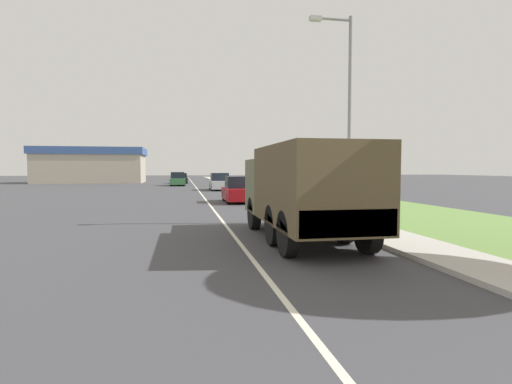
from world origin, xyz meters
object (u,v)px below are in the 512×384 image
car_second_ahead (220,182)px  car_third_ahead (178,180)px  lamp_post (345,101)px  car_nearest_ahead (240,191)px  car_fourth_ahead (181,179)px  military_truck (304,188)px

car_second_ahead → car_third_ahead: car_second_ahead is taller
lamp_post → car_third_ahead: bearing=100.4°
car_second_ahead → car_nearest_ahead: bearing=-90.4°
car_fourth_ahead → lamp_post: lamp_post is taller
car_third_ahead → lamp_post: bearing=-79.6°
military_truck → lamp_post: 5.28m
military_truck → car_second_ahead: bearing=89.6°
car_third_ahead → car_fourth_ahead: car_third_ahead is taller
car_nearest_ahead → lamp_post: bearing=-75.9°
car_fourth_ahead → car_second_ahead: bearing=-79.0°
car_third_ahead → lamp_post: size_ratio=0.58×
car_nearest_ahead → car_second_ahead: car_second_ahead is taller
military_truck → car_nearest_ahead: bearing=89.6°
car_third_ahead → car_fourth_ahead: (0.41, 8.04, -0.09)m
car_second_ahead → lamp_post: size_ratio=0.59×
car_nearest_ahead → military_truck: bearing=-90.4°
car_fourth_ahead → car_nearest_ahead: bearing=-83.8°
car_fourth_ahead → military_truck: bearing=-85.7°
car_nearest_ahead → car_fourth_ahead: car_nearest_ahead is taller
car_nearest_ahead → lamp_post: size_ratio=0.52×
car_nearest_ahead → car_fourth_ahead: (-3.66, 33.86, -0.06)m
military_truck → car_second_ahead: military_truck is taller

